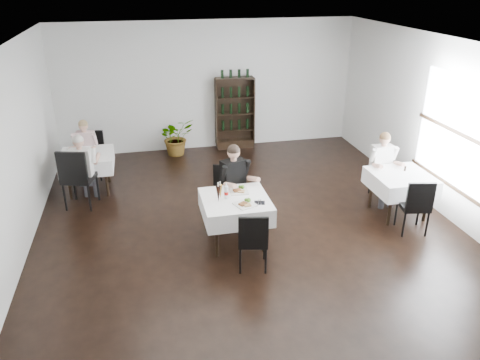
# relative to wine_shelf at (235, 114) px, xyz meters

# --- Properties ---
(room_shell) EXTENTS (9.00, 9.00, 9.00)m
(room_shell) POSITION_rel_wine_shelf_xyz_m (-0.60, -4.31, 0.65)
(room_shell) COLOR black
(room_shell) RESTS_ON ground
(window_right) EXTENTS (0.06, 2.30, 1.85)m
(window_right) POSITION_rel_wine_shelf_xyz_m (2.88, -4.31, 0.65)
(window_right) COLOR white
(window_right) RESTS_ON room_shell
(wine_shelf) EXTENTS (0.90, 0.28, 1.75)m
(wine_shelf) POSITION_rel_wine_shelf_xyz_m (0.00, 0.00, 0.00)
(wine_shelf) COLOR black
(wine_shelf) RESTS_ON ground
(main_table) EXTENTS (1.03, 1.03, 0.77)m
(main_table) POSITION_rel_wine_shelf_xyz_m (-0.90, -4.31, -0.23)
(main_table) COLOR black
(main_table) RESTS_ON ground
(left_table) EXTENTS (0.98, 0.98, 0.77)m
(left_table) POSITION_rel_wine_shelf_xyz_m (-3.30, -1.81, -0.23)
(left_table) COLOR black
(left_table) RESTS_ON ground
(right_table) EXTENTS (0.98, 0.98, 0.77)m
(right_table) POSITION_rel_wine_shelf_xyz_m (2.10, -4.01, -0.23)
(right_table) COLOR black
(right_table) RESTS_ON ground
(potted_tree) EXTENTS (0.98, 0.92, 0.87)m
(potted_tree) POSITION_rel_wine_shelf_xyz_m (-1.44, -0.18, -0.41)
(potted_tree) COLOR #1D511B
(potted_tree) RESTS_ON ground
(main_chair_far) EXTENTS (0.57, 0.57, 0.95)m
(main_chair_far) POSITION_rel_wine_shelf_xyz_m (-0.92, -3.47, -0.31)
(main_chair_far) COLOR black
(main_chair_far) RESTS_ON ground
(main_chair_near) EXTENTS (0.50, 0.50, 0.92)m
(main_chair_near) POSITION_rel_wine_shelf_xyz_m (-0.82, -5.12, -0.32)
(main_chair_near) COLOR black
(main_chair_near) RESTS_ON ground
(left_chair_far) EXTENTS (0.53, 0.53, 0.96)m
(left_chair_far) POSITION_rel_wine_shelf_xyz_m (-3.25, -1.08, -0.30)
(left_chair_far) COLOR black
(left_chair_far) RESTS_ON ground
(left_chair_near) EXTENTS (0.64, 0.65, 1.14)m
(left_chair_near) POSITION_rel_wine_shelf_xyz_m (-3.43, -2.55, -0.19)
(left_chair_near) COLOR black
(left_chair_near) RESTS_ON ground
(right_chair_far) EXTENTS (0.55, 0.55, 0.93)m
(right_chair_far) POSITION_rel_wine_shelf_xyz_m (2.16, -3.29, -0.32)
(right_chair_far) COLOR black
(right_chair_far) RESTS_ON ground
(right_chair_near) EXTENTS (0.51, 0.52, 0.96)m
(right_chair_near) POSITION_rel_wine_shelf_xyz_m (2.01, -4.68, -0.30)
(right_chair_near) COLOR black
(right_chair_near) RESTS_ON ground
(diner_main) EXTENTS (0.62, 0.66, 1.43)m
(diner_main) POSITION_rel_wine_shelf_xyz_m (-0.77, -3.76, -0.02)
(diner_main) COLOR #3B3C42
(diner_main) RESTS_ON ground
(diner_left_far) EXTENTS (0.52, 0.55, 1.29)m
(diner_left_far) POSITION_rel_wine_shelf_xyz_m (-3.36, -1.32, -0.10)
(diner_left_far) COLOR #3B3C42
(diner_left_far) RESTS_ON ground
(diner_left_near) EXTENTS (0.55, 0.58, 1.36)m
(diner_left_near) POSITION_rel_wine_shelf_xyz_m (-3.32, -2.36, -0.06)
(diner_left_near) COLOR #3B3C42
(diner_left_near) RESTS_ON ground
(diner_right_far) EXTENTS (0.51, 0.50, 1.35)m
(diner_right_far) POSITION_rel_wine_shelf_xyz_m (2.04, -3.50, -0.06)
(diner_right_far) COLOR #3B3C42
(diner_right_far) RESTS_ON ground
(plate_far) EXTENTS (0.30, 0.30, 0.09)m
(plate_far) POSITION_rel_wine_shelf_xyz_m (-0.79, -4.09, -0.06)
(plate_far) COLOR white
(plate_far) RESTS_ON main_table
(plate_near) EXTENTS (0.37, 0.37, 0.09)m
(plate_near) POSITION_rel_wine_shelf_xyz_m (-0.80, -4.57, -0.06)
(plate_near) COLOR white
(plate_near) RESTS_ON main_table
(pilsner_dark) EXTENTS (0.08, 0.08, 0.32)m
(pilsner_dark) POSITION_rel_wine_shelf_xyz_m (-1.17, -4.37, 0.06)
(pilsner_dark) COLOR black
(pilsner_dark) RESTS_ON main_table
(pilsner_lager) EXTENTS (0.07, 0.07, 0.29)m
(pilsner_lager) POSITION_rel_wine_shelf_xyz_m (-1.13, -4.27, 0.04)
(pilsner_lager) COLOR #BA822F
(pilsner_lager) RESTS_ON main_table
(coke_bottle) EXTENTS (0.07, 0.07, 0.26)m
(coke_bottle) POSITION_rel_wine_shelf_xyz_m (-1.04, -4.28, 0.03)
(coke_bottle) COLOR silver
(coke_bottle) RESTS_ON main_table
(napkin_cutlery) EXTENTS (0.19, 0.18, 0.02)m
(napkin_cutlery) POSITION_rel_wine_shelf_xyz_m (-0.57, -4.54, -0.07)
(napkin_cutlery) COLOR black
(napkin_cutlery) RESTS_ON main_table
(pepper_mill) EXTENTS (0.05, 0.05, 0.09)m
(pepper_mill) POSITION_rel_wine_shelf_xyz_m (2.23, -3.89, -0.03)
(pepper_mill) COLOR black
(pepper_mill) RESTS_ON right_table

